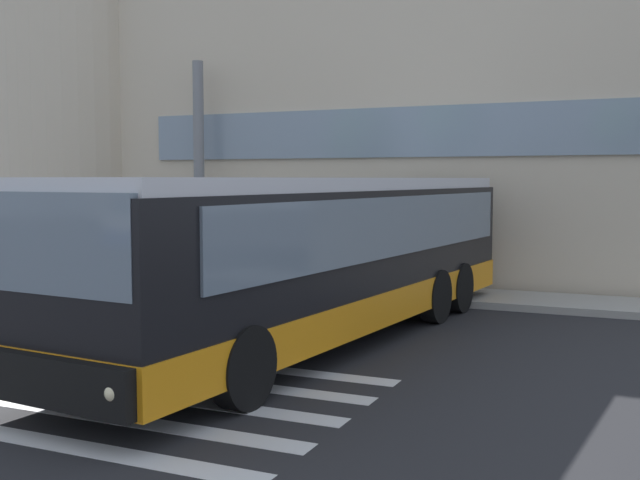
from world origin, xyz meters
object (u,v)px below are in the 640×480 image
(entry_support_column, at_px, (199,169))
(passenger_near_column, at_px, (202,244))
(bus_main_foreground, at_px, (316,260))
(passenger_by_doorway, at_px, (246,243))

(entry_support_column, height_order, passenger_near_column, entry_support_column)
(entry_support_column, distance_m, bus_main_foreground, 8.46)
(bus_main_foreground, distance_m, passenger_by_doorway, 6.70)
(entry_support_column, distance_m, passenger_near_column, 2.33)
(passenger_by_doorway, bearing_deg, bus_main_foreground, -50.37)
(entry_support_column, distance_m, passenger_by_doorway, 2.61)
(entry_support_column, bearing_deg, passenger_by_doorway, -18.63)
(passenger_near_column, bearing_deg, passenger_by_doorway, 31.43)
(passenger_by_doorway, bearing_deg, entry_support_column, 161.37)
(entry_support_column, relative_size, passenger_near_column, 3.34)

